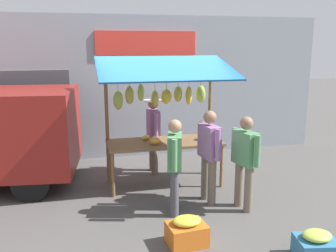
% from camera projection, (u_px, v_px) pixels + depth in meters
% --- Properties ---
extents(ground_plane, '(40.00, 40.00, 0.00)m').
position_uv_depth(ground_plane, '(164.00, 184.00, 7.29)').
color(ground_plane, '#514F4C').
extents(street_backdrop, '(9.00, 0.30, 3.40)m').
position_uv_depth(street_backdrop, '(142.00, 87.00, 9.00)').
color(street_backdrop, '#8C939E').
rests_on(street_backdrop, ground).
extents(market_stall, '(2.50, 1.46, 2.50)m').
position_uv_depth(market_stall, '(165.00, 106.00, 7.02)').
color(market_stall, brown).
rests_on(market_stall, ground).
extents(vendor_with_sunhat, '(0.42, 0.69, 1.61)m').
position_uv_depth(vendor_with_sunhat, '(153.00, 130.00, 7.78)').
color(vendor_with_sunhat, '#726656').
rests_on(vendor_with_sunhat, ground).
extents(shopper_in_grey_tee, '(0.34, 0.66, 1.57)m').
position_uv_depth(shopper_in_grey_tee, '(175.00, 161.00, 5.86)').
color(shopper_in_grey_tee, '#4C4C51').
rests_on(shopper_in_grey_tee, ground).
extents(shopper_in_striped_shirt, '(0.32, 0.67, 1.59)m').
position_uv_depth(shopper_in_striped_shirt, '(245.00, 157.00, 6.01)').
color(shopper_in_striped_shirt, '#726656').
rests_on(shopper_in_striped_shirt, ground).
extents(shopper_with_shopping_bag, '(0.28, 0.69, 1.63)m').
position_uv_depth(shopper_with_shopping_bag, '(209.00, 150.00, 6.29)').
color(shopper_with_shopping_bag, '#726656').
rests_on(shopper_with_shopping_bag, ground).
extents(produce_crate_near, '(0.56, 0.50, 0.39)m').
position_uv_depth(produce_crate_near, '(316.00, 246.00, 4.71)').
color(produce_crate_near, teal).
rests_on(produce_crate_near, ground).
extents(produce_crate_side, '(0.56, 0.45, 0.41)m').
position_uv_depth(produce_crate_side, '(187.00, 232.00, 5.05)').
color(produce_crate_side, '#D1661E').
rests_on(produce_crate_side, ground).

